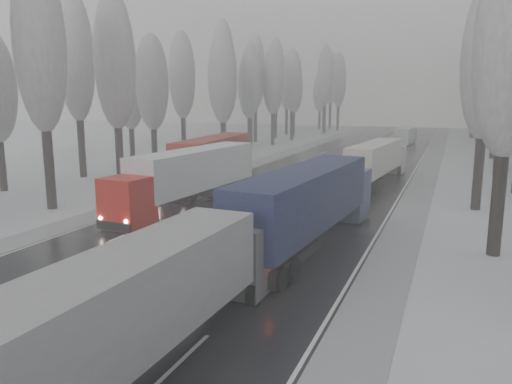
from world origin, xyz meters
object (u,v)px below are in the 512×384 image
Objects in this scene: box_truck_distant at (406,136)px; truck_red_white at (188,175)px; truck_grey_tarp at (146,300)px; truck_cream_box at (378,159)px; truck_red_red at (209,158)px; truck_blue_box at (312,200)px.

box_truck_distant is 0.48× the size of truck_red_white.
truck_grey_tarp is 0.91× the size of truck_red_white.
truck_cream_box is at bearing -82.52° from box_truck_distant.
truck_grey_tarp is 1.92× the size of box_truck_distant.
truck_red_red is (-2.79, 8.92, 0.08)m from truck_red_white.
truck_red_red reaches higher than truck_cream_box.
truck_red_white is 0.97× the size of truck_red_red.
box_truck_distant is at bearing 69.86° from truck_red_red.
box_truck_distant is at bearing 84.55° from truck_red_white.
truck_red_white is at bearing -94.24° from box_truck_distant.
truck_red_red is at bearing -99.09° from box_truck_distant.
truck_red_white is at bearing -119.97° from truck_cream_box.
truck_red_red reaches higher than box_truck_distant.
truck_blue_box is (1.07, 14.37, 0.29)m from truck_grey_tarp.
truck_red_white reaches higher than truck_cream_box.
box_truck_distant is 58.96m from truck_red_white.
box_truck_distant is at bearing 91.38° from truck_grey_tarp.
truck_blue_box is 1.00× the size of truck_red_red.
truck_blue_box is 12.61m from truck_red_white.
truck_red_white reaches higher than box_truck_distant.
truck_blue_box reaches higher than truck_cream_box.
truck_cream_box is (1.45, 36.66, 0.01)m from truck_grey_tarp.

